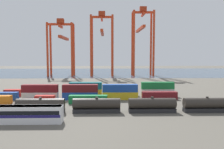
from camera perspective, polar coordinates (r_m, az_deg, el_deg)
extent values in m
plane|color=#5B564C|center=(117.60, -7.24, -2.74)|extent=(420.00, 420.00, 0.00)
cube|color=#384C60|center=(208.95, -4.61, 0.57)|extent=(400.00, 110.00, 0.01)
cube|color=silver|center=(57.74, -21.99, -8.98)|extent=(20.30, 3.10, 3.90)
cube|color=navy|center=(57.76, -21.98, -9.08)|extent=(19.89, 3.14, 0.64)
cube|color=black|center=(57.59, -22.01, -8.32)|extent=(19.49, 3.13, 0.90)
cube|color=slate|center=(57.36, -22.04, -7.27)|extent=(20.09, 2.85, 0.36)
cube|color=#232326|center=(65.80, -16.91, -8.42)|extent=(12.55, 2.50, 1.10)
cylinder|color=#2D2823|center=(65.40, -16.95, -6.78)|extent=(12.55, 2.74, 2.74)
cylinder|color=#2D2823|center=(65.11, -16.98, -5.44)|extent=(0.70, 0.70, 0.36)
cube|color=#232326|center=(63.47, -3.75, -8.71)|extent=(12.55, 2.50, 1.10)
cylinder|color=#2D2823|center=(63.05, -3.75, -7.01)|extent=(12.55, 2.74, 2.74)
cylinder|color=#2D2823|center=(62.75, -3.76, -5.63)|extent=(0.70, 0.70, 0.36)
cube|color=#232326|center=(64.55, 9.68, -8.53)|extent=(12.55, 2.50, 1.10)
cylinder|color=#2D2823|center=(64.14, 9.71, -6.87)|extent=(12.55, 2.74, 2.74)
cylinder|color=#2D2823|center=(63.84, 9.73, -5.50)|extent=(0.70, 0.70, 0.36)
cube|color=#232326|center=(68.89, 22.01, -7.97)|extent=(12.55, 2.50, 1.10)
cylinder|color=#2D2823|center=(68.50, 22.07, -6.40)|extent=(12.55, 2.74, 2.74)
cylinder|color=#2D2823|center=(68.22, 22.11, -5.13)|extent=(0.70, 0.70, 0.36)
cube|color=orange|center=(81.88, -25.23, -5.55)|extent=(6.04, 2.44, 2.60)
cube|color=#AD211C|center=(77.38, -15.94, -5.86)|extent=(6.04, 2.44, 2.60)
cube|color=#197538|center=(75.10, -5.80, -6.02)|extent=(12.10, 2.44, 2.60)
cube|color=#1C4299|center=(89.24, -25.55, -4.74)|extent=(12.10, 2.44, 2.60)
cube|color=silver|center=(84.55, -17.02, -4.99)|extent=(12.10, 2.44, 2.60)
cube|color=maroon|center=(84.15, -17.06, -3.24)|extent=(12.10, 2.44, 2.60)
cube|color=#1C4299|center=(81.90, -7.71, -5.13)|extent=(12.10, 2.44, 2.60)
cube|color=maroon|center=(81.50, -7.73, -3.33)|extent=(12.10, 2.44, 2.60)
cube|color=gold|center=(81.51, 1.95, -5.14)|extent=(12.10, 2.44, 2.60)
cube|color=#1C4299|center=(81.10, 1.95, -3.33)|extent=(12.10, 2.44, 2.60)
cube|color=maroon|center=(83.40, 11.43, -5.00)|extent=(12.10, 2.44, 2.60)
cube|color=#AD211C|center=(94.58, -22.92, -4.13)|extent=(6.04, 2.44, 2.60)
cube|color=#AD211C|center=(90.49, -14.95, -4.30)|extent=(6.04, 2.44, 2.60)
cube|color=gold|center=(88.28, -6.41, -4.40)|extent=(12.10, 2.44, 2.60)
cube|color=#146066|center=(87.90, -6.43, -2.72)|extent=(12.10, 2.44, 2.60)
cube|color=gold|center=(88.09, 2.37, -4.39)|extent=(12.10, 2.44, 2.60)
cube|color=silver|center=(89.95, 10.98, -4.28)|extent=(12.10, 2.44, 2.60)
cube|color=#197538|center=(89.58, 11.01, -2.64)|extent=(12.10, 2.44, 2.60)
cylinder|color=red|center=(173.88, -15.39, 5.87)|extent=(1.50, 1.50, 38.23)
cylinder|color=red|center=(170.50, -9.70, 5.99)|extent=(1.50, 1.50, 38.23)
cylinder|color=red|center=(183.28, -14.65, 5.82)|extent=(1.50, 1.50, 38.23)
cylinder|color=red|center=(180.08, -9.25, 5.93)|extent=(1.50, 1.50, 38.23)
cube|color=red|center=(178.06, -12.37, 11.81)|extent=(18.94, 1.20, 1.60)
cube|color=red|center=(177.87, -12.37, 11.30)|extent=(1.20, 11.28, 1.60)
cube|color=red|center=(189.36, -11.59, 8.66)|extent=(2.00, 35.52, 2.00)
cube|color=#9F2C14|center=(178.37, -12.39, 12.58)|extent=(4.80, 4.00, 3.20)
cylinder|color=red|center=(168.04, -5.10, 6.97)|extent=(1.50, 1.50, 43.54)
cylinder|color=red|center=(167.72, 0.12, 6.99)|extent=(1.50, 1.50, 43.54)
cylinder|color=red|center=(179.85, -4.85, 6.83)|extent=(1.50, 1.50, 43.54)
cylinder|color=red|center=(179.55, 0.03, 6.85)|extent=(1.50, 1.50, 43.54)
cube|color=red|center=(175.65, -2.48, 13.76)|extent=(16.78, 1.20, 1.60)
cube|color=red|center=(175.41, -2.47, 13.25)|extent=(1.20, 13.44, 1.60)
cube|color=red|center=(188.57, -2.37, 10.06)|extent=(2.00, 40.78, 2.00)
cube|color=#9F2C14|center=(176.04, -2.48, 14.54)|extent=(4.80, 4.00, 3.20)
cylinder|color=red|center=(169.59, 5.33, 7.53)|extent=(1.50, 1.50, 47.00)
cylinder|color=red|center=(171.78, 10.08, 7.44)|extent=(1.50, 1.50, 47.00)
cylinder|color=red|center=(179.87, 4.95, 7.38)|extent=(1.50, 1.50, 47.00)
cylinder|color=red|center=(181.94, 9.44, 7.30)|extent=(1.50, 1.50, 47.00)
cube|color=red|center=(178.15, 7.54, 14.73)|extent=(15.80, 1.20, 1.60)
cube|color=red|center=(177.88, 7.53, 14.22)|extent=(1.20, 11.96, 1.60)
cube|color=red|center=(191.01, 6.82, 10.86)|extent=(2.00, 41.75, 2.00)
cube|color=#9F2C14|center=(178.59, 7.55, 15.49)|extent=(4.80, 4.00, 3.20)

